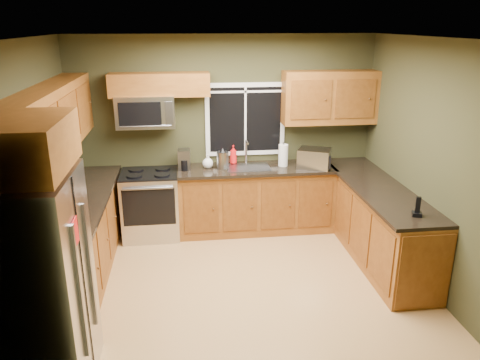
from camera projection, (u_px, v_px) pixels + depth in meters
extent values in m
plane|color=#B2854E|center=(239.00, 285.00, 5.32)|extent=(4.20, 4.20, 0.00)
plane|color=white|center=(239.00, 38.00, 4.45)|extent=(4.20, 4.20, 0.00)
plane|color=#33341C|center=(224.00, 134.00, 6.58)|extent=(4.20, 0.00, 4.20)
plane|color=#33341C|center=(271.00, 253.00, 3.19)|extent=(4.20, 0.00, 4.20)
plane|color=#33341C|center=(30.00, 181.00, 4.64)|extent=(0.00, 3.60, 3.60)
plane|color=#33341C|center=(429.00, 166.00, 5.13)|extent=(0.00, 3.60, 3.60)
cube|color=white|center=(245.00, 120.00, 6.53)|extent=(1.12, 0.03, 1.02)
cube|color=black|center=(245.00, 120.00, 6.52)|extent=(1.00, 0.01, 0.90)
cube|color=white|center=(245.00, 120.00, 6.52)|extent=(0.03, 0.01, 0.90)
cube|color=white|center=(246.00, 92.00, 6.39)|extent=(1.00, 0.01, 0.03)
cube|color=brown|center=(80.00, 240.00, 5.41)|extent=(0.60, 2.65, 0.90)
cube|color=black|center=(78.00, 202.00, 5.27)|extent=(0.65, 2.65, 0.04)
cube|color=brown|center=(256.00, 200.00, 6.63)|extent=(2.17, 0.60, 0.90)
cube|color=black|center=(256.00, 169.00, 6.46)|extent=(2.17, 0.65, 0.04)
cube|color=brown|center=(375.00, 222.00, 5.90)|extent=(0.60, 2.50, 0.90)
cube|color=brown|center=(425.00, 272.00, 4.72)|extent=(0.56, 0.02, 0.82)
cube|color=black|center=(377.00, 187.00, 5.75)|extent=(0.65, 2.50, 0.04)
cube|color=brown|center=(53.00, 120.00, 4.95)|extent=(0.33, 2.65, 0.72)
cube|color=brown|center=(160.00, 85.00, 6.09)|extent=(1.30, 0.33, 0.30)
cube|color=brown|center=(330.00, 97.00, 6.43)|extent=(1.30, 0.33, 0.72)
cube|color=brown|center=(13.00, 146.00, 3.25)|extent=(0.72, 0.90, 0.38)
cube|color=#B7B7BC|center=(36.00, 288.00, 3.61)|extent=(0.72, 0.90, 1.80)
cube|color=slate|center=(80.00, 293.00, 3.45)|extent=(0.03, 0.04, 1.10)
cube|color=slate|center=(89.00, 266.00, 3.82)|extent=(0.03, 0.04, 1.10)
cube|color=black|center=(85.00, 285.00, 3.65)|extent=(0.01, 0.02, 1.78)
cube|color=red|center=(76.00, 232.00, 3.40)|extent=(0.01, 0.14, 0.20)
cube|color=#B7B7BC|center=(151.00, 205.00, 6.44)|extent=(0.76, 0.65, 0.90)
cube|color=black|center=(149.00, 174.00, 6.29)|extent=(0.76, 0.64, 0.03)
cube|color=black|center=(149.00, 207.00, 6.10)|extent=(0.68, 0.02, 0.50)
cylinder|color=slate|center=(148.00, 188.00, 5.99)|extent=(0.64, 0.04, 0.04)
cylinder|color=black|center=(134.00, 176.00, 6.13)|extent=(0.20, 0.20, 0.01)
cylinder|color=black|center=(162.00, 175.00, 6.18)|extent=(0.20, 0.20, 0.01)
cylinder|color=black|center=(136.00, 169.00, 6.40)|extent=(0.20, 0.20, 0.01)
cylinder|color=black|center=(163.00, 168.00, 6.44)|extent=(0.20, 0.20, 0.01)
cube|color=#B7B7BC|center=(146.00, 111.00, 6.16)|extent=(0.76, 0.38, 0.42)
cube|color=black|center=(140.00, 114.00, 5.97)|extent=(0.54, 0.01, 0.30)
cube|color=slate|center=(169.00, 113.00, 6.01)|extent=(0.10, 0.01, 0.30)
cylinder|color=slate|center=(145.00, 126.00, 6.01)|extent=(0.66, 0.02, 0.02)
cube|color=slate|center=(248.00, 168.00, 6.44)|extent=(0.60, 0.42, 0.02)
cylinder|color=#B7B7BC|center=(246.00, 152.00, 6.58)|extent=(0.03, 0.03, 0.34)
cylinder|color=#B7B7BC|center=(247.00, 142.00, 6.45)|extent=(0.03, 0.18, 0.03)
cube|color=#B7B7BC|center=(314.00, 158.00, 6.41)|extent=(0.52, 0.46, 0.26)
cube|color=black|center=(317.00, 162.00, 6.25)|extent=(0.33, 0.16, 0.18)
cube|color=slate|center=(184.00, 159.00, 6.35)|extent=(0.17, 0.21, 0.27)
cylinder|color=black|center=(184.00, 165.00, 6.30)|extent=(0.10, 0.10, 0.15)
cylinder|color=#B7B7BC|center=(223.00, 160.00, 6.36)|extent=(0.20, 0.20, 0.24)
cone|color=black|center=(223.00, 150.00, 6.31)|extent=(0.14, 0.14, 0.06)
cylinder|color=white|center=(283.00, 155.00, 6.48)|extent=(0.14, 0.14, 0.30)
cylinder|color=slate|center=(284.00, 144.00, 6.42)|extent=(0.02, 0.02, 0.04)
imported|color=red|center=(233.00, 155.00, 6.59)|extent=(0.12, 0.12, 0.26)
imported|color=white|center=(208.00, 161.00, 6.41)|extent=(0.17, 0.17, 0.19)
cube|color=black|center=(417.00, 214.00, 4.83)|extent=(0.12, 0.12, 0.04)
cube|color=black|center=(418.00, 205.00, 4.80)|extent=(0.06, 0.05, 0.17)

